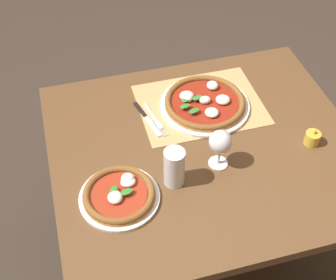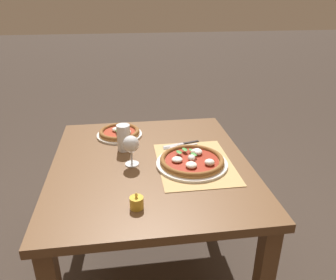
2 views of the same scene
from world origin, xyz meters
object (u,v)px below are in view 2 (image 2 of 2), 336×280
object	(u,v)px
wine_glass	(131,145)
votive_candle	(137,203)
fork	(180,146)
knife	(181,144)
pizza_far	(120,133)
pizza_near	(192,161)
pint_glass	(124,138)

from	to	relation	value
wine_glass	votive_candle	size ratio (longest dim) A/B	2.15
fork	votive_candle	bearing A→B (deg)	152.95
knife	fork	bearing A→B (deg)	159.32
wine_glass	fork	size ratio (longest dim) A/B	0.78
votive_candle	pizza_far	bearing A→B (deg)	4.95
pizza_near	pizza_far	distance (m)	0.55
wine_glass	pizza_far	bearing A→B (deg)	9.08
pizza_far	votive_candle	distance (m)	0.73
pizza_near	votive_candle	bearing A→B (deg)	137.36
wine_glass	fork	xyz separation A→B (m)	(0.16, -0.27, -0.10)
pizza_near	pint_glass	bearing A→B (deg)	56.35
knife	votive_candle	bearing A→B (deg)	153.27
knife	wine_glass	bearing A→B (deg)	123.71
knife	votive_candle	xyz separation A→B (m)	(-0.55, 0.28, 0.02)
pizza_near	pint_glass	world-z (taller)	pint_glass
pizza_far	wine_glass	xyz separation A→B (m)	(-0.37, -0.06, 0.09)
pizza_far	votive_candle	world-z (taller)	votive_candle
pizza_far	wine_glass	bearing A→B (deg)	-170.92
pizza_far	votive_candle	bearing A→B (deg)	-175.05
fork	wine_glass	bearing A→B (deg)	120.47
votive_candle	pizza_near	bearing A→B (deg)	-42.64
pint_glass	pizza_near	bearing A→B (deg)	-123.65
wine_glass	pint_glass	size ratio (longest dim) A/B	1.07
wine_glass	fork	world-z (taller)	wine_glass
pint_glass	fork	bearing A→B (deg)	-92.10
fork	pizza_far	bearing A→B (deg)	58.26
wine_glass	knife	world-z (taller)	wine_glass
fork	knife	size ratio (longest dim) A/B	0.94
wine_glass	votive_candle	xyz separation A→B (m)	(-0.36, -0.00, -0.08)
fork	votive_candle	xyz separation A→B (m)	(-0.53, 0.27, 0.02)
pizza_near	knife	world-z (taller)	pizza_near
wine_glass	pint_glass	world-z (taller)	wine_glass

